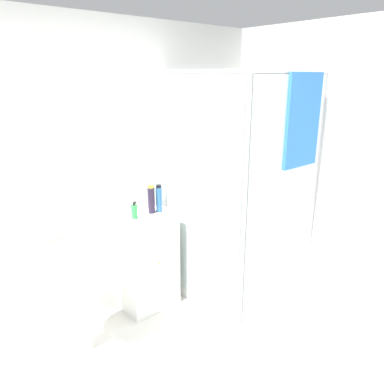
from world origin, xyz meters
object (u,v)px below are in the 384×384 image
(shampoo_bottle_tall_black, at_px, (151,199))
(shampoo_bottle_blue, at_px, (159,199))
(soap_dispenser, at_px, (134,212))
(sink, at_px, (77,273))

(shampoo_bottle_tall_black, bearing_deg, shampoo_bottle_blue, -15.28)
(shampoo_bottle_tall_black, relative_size, shampoo_bottle_blue, 1.03)
(shampoo_bottle_blue, bearing_deg, soap_dispenser, -179.87)
(sink, bearing_deg, soap_dispenser, 12.36)
(soap_dispenser, distance_m, shampoo_bottle_tall_black, 0.20)
(soap_dispenser, bearing_deg, shampoo_bottle_tall_black, 5.82)
(sink, height_order, shampoo_bottle_blue, shampoo_bottle_blue)
(shampoo_bottle_blue, bearing_deg, shampoo_bottle_tall_black, 164.72)
(sink, height_order, soap_dispenser, soap_dispenser)
(shampoo_bottle_blue, bearing_deg, sink, -171.23)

